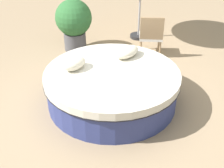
{
  "coord_description": "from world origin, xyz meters",
  "views": [
    {
      "loc": [
        -3.22,
        -2.97,
        3.11
      ],
      "look_at": [
        0.0,
        0.0,
        0.38
      ],
      "focal_mm": 46.92,
      "sensor_mm": 36.0,
      "label": 1
    }
  ],
  "objects_px": {
    "round_bed": "(112,87)",
    "throw_pillow_1": "(74,63)",
    "throw_pillow_0": "(127,52)",
    "planter": "(74,22)",
    "patio_chair": "(151,34)"
  },
  "relations": [
    {
      "from": "round_bed",
      "to": "throw_pillow_0",
      "type": "distance_m",
      "value": 0.76
    },
    {
      "from": "round_bed",
      "to": "throw_pillow_1",
      "type": "bearing_deg",
      "value": 123.66
    },
    {
      "from": "round_bed",
      "to": "patio_chair",
      "type": "relative_size",
      "value": 2.42
    },
    {
      "from": "throw_pillow_0",
      "to": "patio_chair",
      "type": "relative_size",
      "value": 0.57
    },
    {
      "from": "round_bed",
      "to": "planter",
      "type": "bearing_deg",
      "value": 64.6
    },
    {
      "from": "round_bed",
      "to": "throw_pillow_0",
      "type": "relative_size",
      "value": 4.27
    },
    {
      "from": "patio_chair",
      "to": "planter",
      "type": "bearing_deg",
      "value": 172.35
    },
    {
      "from": "throw_pillow_0",
      "to": "planter",
      "type": "distance_m",
      "value": 2.04
    },
    {
      "from": "throw_pillow_0",
      "to": "planter",
      "type": "xyz_separation_m",
      "value": [
        0.42,
        1.99,
        -0.01
      ]
    },
    {
      "from": "planter",
      "to": "patio_chair",
      "type": "bearing_deg",
      "value": -58.88
    },
    {
      "from": "patio_chair",
      "to": "throw_pillow_1",
      "type": "bearing_deg",
      "value": -127.32
    },
    {
      "from": "round_bed",
      "to": "throw_pillow_0",
      "type": "height_order",
      "value": "throw_pillow_0"
    },
    {
      "from": "throw_pillow_1",
      "to": "patio_chair",
      "type": "relative_size",
      "value": 0.47
    },
    {
      "from": "round_bed",
      "to": "throw_pillow_0",
      "type": "xyz_separation_m",
      "value": [
        0.61,
        0.19,
        0.41
      ]
    },
    {
      "from": "planter",
      "to": "round_bed",
      "type": "bearing_deg",
      "value": -115.4
    }
  ]
}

